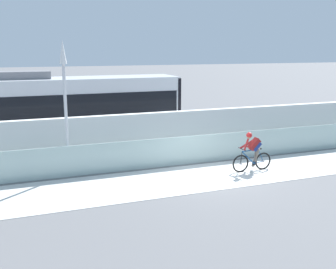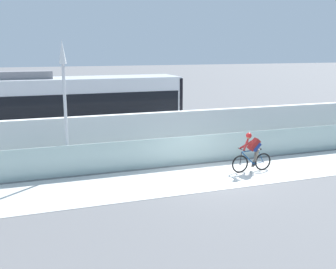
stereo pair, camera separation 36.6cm
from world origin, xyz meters
name	(u,v)px [view 1 (the left image)]	position (x,y,z in m)	size (l,w,h in m)	color
ground_plane	(213,176)	(0.00, 0.00, 0.00)	(200.00, 200.00, 0.00)	slate
bike_path_deck	(213,175)	(0.00, 0.00, 0.01)	(32.00, 3.20, 0.01)	silver
glass_parapet	(194,150)	(0.00, 1.85, 0.61)	(32.00, 0.05, 1.22)	#ADC6C1
concrete_barrier_wall	(178,133)	(0.00, 3.65, 1.01)	(32.00, 0.36, 2.02)	white
tram_rail_near	(160,142)	(0.00, 6.13, 0.00)	(32.00, 0.08, 0.01)	#595654
tram_rail_far	(151,137)	(0.00, 7.57, 0.00)	(32.00, 0.08, 0.01)	#595654
tram	(68,110)	(-4.57, 6.85, 1.89)	(11.06, 2.54, 3.81)	silver
cyclist_on_bike	(252,152)	(1.75, 0.00, 0.78)	(1.77, 0.58, 1.61)	black
lamp_post_antenna	(65,91)	(-5.23, 2.15, 3.29)	(0.28, 0.28, 5.20)	gray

